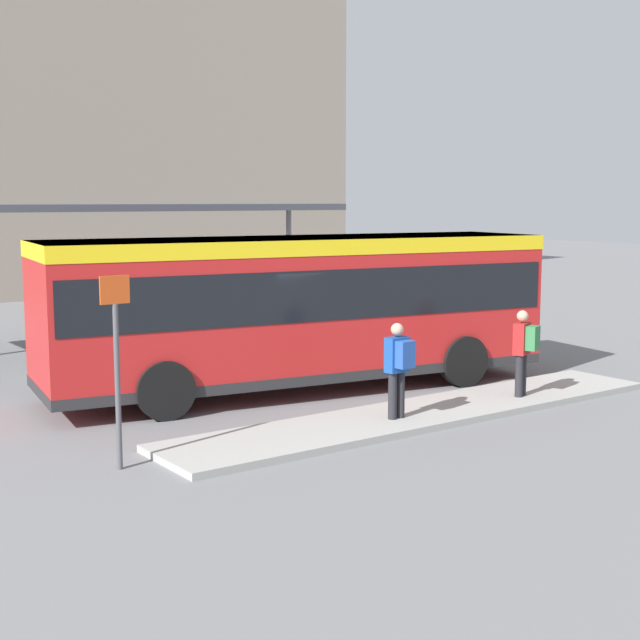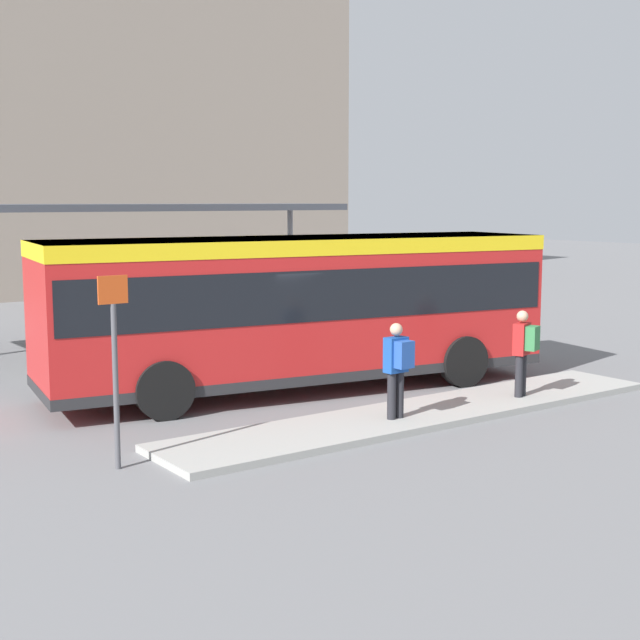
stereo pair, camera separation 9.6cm
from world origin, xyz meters
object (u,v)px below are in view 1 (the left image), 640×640
object	(u,v)px
pedestrian_waiting	(524,347)
bicycle_red	(499,328)
pedestrian_companion	(399,364)
potted_planter_near_shelter	(61,343)
city_bus	(300,301)
bicycle_white	(474,326)
platform_sign	(117,363)

from	to	relation	value
pedestrian_waiting	bicycle_red	bearing A→B (deg)	-65.43
pedestrian_waiting	bicycle_red	world-z (taller)	pedestrian_waiting
pedestrian_companion	bicycle_red	size ratio (longest dim) A/B	0.97
potted_planter_near_shelter	city_bus	bearing A→B (deg)	-58.06
city_bus	bicycle_red	size ratio (longest dim) A/B	6.23
city_bus	pedestrian_waiting	bearing A→B (deg)	-41.67
bicycle_red	potted_planter_near_shelter	size ratio (longest dim) A/B	1.46
potted_planter_near_shelter	bicycle_white	bearing A→B (deg)	-11.69
city_bus	bicycle_white	world-z (taller)	city_bus
bicycle_red	bicycle_white	size ratio (longest dim) A/B	1.07
city_bus	pedestrian_waiting	world-z (taller)	city_bus
bicycle_white	pedestrian_companion	bearing A→B (deg)	-45.35
bicycle_white	platform_sign	xyz separation A→B (m)	(-13.06, -5.71, 1.21)
city_bus	pedestrian_companion	bearing A→B (deg)	-85.80
bicycle_red	platform_sign	xyz separation A→B (m)	(-13.21, -4.91, 1.19)
pedestrian_waiting	bicycle_red	size ratio (longest dim) A/B	0.97
city_bus	pedestrian_companion	size ratio (longest dim) A/B	6.40
pedestrian_companion	city_bus	bearing A→B (deg)	-7.30
pedestrian_companion	platform_sign	world-z (taller)	platform_sign
bicycle_white	potted_planter_near_shelter	distance (m)	11.25
platform_sign	pedestrian_waiting	bearing A→B (deg)	-3.69
pedestrian_companion	potted_planter_near_shelter	size ratio (longest dim) A/B	1.42
potted_planter_near_shelter	platform_sign	distance (m)	8.30
pedestrian_waiting	potted_planter_near_shelter	size ratio (longest dim) A/B	1.42
city_bus	pedestrian_companion	distance (m)	3.49
city_bus	platform_sign	size ratio (longest dim) A/B	3.79
bicycle_red	potted_planter_near_shelter	xyz separation A→B (m)	(-11.16, 3.08, 0.25)
platform_sign	city_bus	bearing A→B (deg)	29.48
potted_planter_near_shelter	platform_sign	size ratio (longest dim) A/B	0.42
pedestrian_companion	bicycle_red	bearing A→B (deg)	-59.30
pedestrian_waiting	bicycle_white	size ratio (longest dim) A/B	1.04
platform_sign	potted_planter_near_shelter	bearing A→B (deg)	75.61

